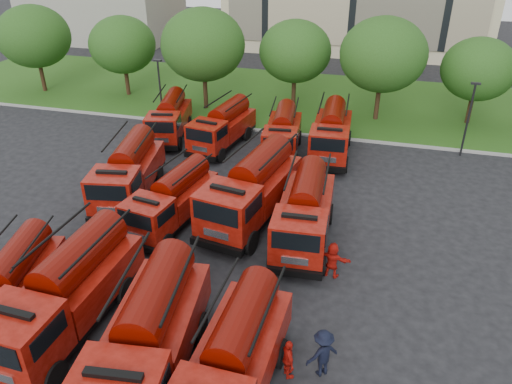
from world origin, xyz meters
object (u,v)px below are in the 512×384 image
fire_truck_7 (305,212)px  fire_truck_1 (66,292)px  fire_truck_6 (252,189)px  firefighter_3 (321,372)px  fire_truck_8 (170,118)px  fire_truck_2 (148,339)px  firefighter_2 (288,376)px  fire_truck_3 (233,362)px  fire_truck_10 (283,133)px  fire_truck_11 (331,132)px  firefighter_5 (331,275)px  fire_truck_4 (129,172)px  fire_truck_5 (172,200)px  fire_truck_0 (11,287)px  firefighter_4 (93,226)px  fire_truck_9 (223,126)px

fire_truck_7 → fire_truck_1: bearing=-136.2°
fire_truck_6 → firefighter_3: fire_truck_6 is taller
fire_truck_7 → fire_truck_8: 15.87m
fire_truck_1 → fire_truck_2: fire_truck_2 is taller
firefighter_3 → fire_truck_2: bearing=-23.7°
firefighter_2 → fire_truck_6: bearing=-7.2°
fire_truck_3 → fire_truck_10: (-2.65, 19.98, -0.16)m
fire_truck_6 → fire_truck_11: bearing=82.3°
fire_truck_2 → firefighter_2: size_ratio=4.90×
fire_truck_7 → firefighter_5: 3.51m
fire_truck_1 → fire_truck_4: (-2.63, 10.13, -0.11)m
fire_truck_1 → fire_truck_4: fire_truck_1 is taller
fire_truck_3 → fire_truck_1: bearing=170.1°
fire_truck_6 → firefighter_2: 10.83m
fire_truck_10 → fire_truck_11: fire_truck_11 is taller
fire_truck_1 → fire_truck_6: bearing=66.1°
fire_truck_4 → fire_truck_8: fire_truck_4 is taller
fire_truck_5 → fire_truck_8: (-4.86, 10.89, 0.02)m
fire_truck_0 → fire_truck_3: bearing=-21.2°
fire_truck_6 → fire_truck_10: size_ratio=1.26×
fire_truck_10 → fire_truck_8: bearing=169.7°
fire_truck_7 → firefighter_4: bearing=-174.6°
fire_truck_2 → fire_truck_9: size_ratio=1.18×
fire_truck_4 → firefighter_5: 13.04m
fire_truck_4 → firefighter_2: bearing=-52.3°
fire_truck_3 → fire_truck_7: fire_truck_7 is taller
fire_truck_0 → fire_truck_2: 6.88m
fire_truck_2 → fire_truck_4: fire_truck_2 is taller
fire_truck_7 → firefighter_3: fire_truck_7 is taller
fire_truck_5 → fire_truck_4: bearing=160.3°
fire_truck_5 → firefighter_5: size_ratio=3.77×
fire_truck_2 → firefighter_4: 11.13m
fire_truck_2 → firefighter_3: size_ratio=4.13×
firefighter_3 → firefighter_4: (-13.13, 6.50, 0.00)m
firefighter_5 → fire_truck_4: bearing=-7.3°
fire_truck_6 → fire_truck_11: (3.01, 9.34, -0.21)m
fire_truck_0 → fire_truck_7: size_ratio=0.92×
fire_truck_9 → fire_truck_3: bearing=-61.3°
fire_truck_1 → fire_truck_5: 8.20m
fire_truck_5 → fire_truck_6: fire_truck_6 is taller
fire_truck_10 → firefighter_5: (5.03, -12.61, -1.47)m
fire_truck_2 → fire_truck_3: size_ratio=1.13×
fire_truck_1 → fire_truck_10: size_ratio=1.18×
fire_truck_11 → fire_truck_5: bearing=-125.5°
fire_truck_2 → fire_truck_3: fire_truck_2 is taller
fire_truck_6 → firefighter_4: 8.67m
firefighter_3 → fire_truck_3: bearing=-7.7°
fire_truck_2 → fire_truck_7: 10.55m
fire_truck_4 → firefighter_3: size_ratio=3.84×
fire_truck_9 → fire_truck_10: 4.27m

